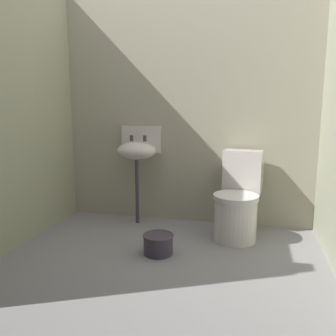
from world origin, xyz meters
name	(u,v)px	position (x,y,z in m)	size (l,w,h in m)	color
ground_plane	(160,268)	(0.00, 0.00, -0.04)	(2.93, 2.51, 0.08)	gray
wall_back	(187,108)	(0.00, 1.10, 1.17)	(2.93, 0.10, 2.34)	#A7A28A
wall_left	(9,109)	(-1.32, 0.10, 1.17)	(0.10, 2.31, 2.34)	#A4A584
toilet_near_wall	(238,203)	(0.55, 0.70, 0.32)	(0.46, 0.64, 0.78)	silver
sink	(137,150)	(-0.47, 0.89, 0.75)	(0.42, 0.35, 0.99)	#3E3544
bucket	(158,244)	(-0.06, 0.16, 0.09)	(0.26, 0.26, 0.17)	#3E3544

